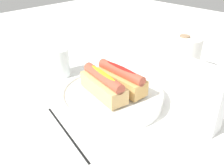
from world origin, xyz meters
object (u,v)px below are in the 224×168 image
napkin_box (199,97)px  paper_towel_roll (182,57)px  hotdog_front (103,84)px  hotdog_back (120,78)px  serving_bowl (112,96)px  water_glass (59,64)px  chopstick_near (67,132)px

napkin_box → paper_towel_roll: bearing=130.2°
hotdog_front → hotdog_back: bearing=80.8°
serving_bowl → water_glass: size_ratio=3.04×
hotdog_back → hotdog_front: bearing=-99.2°
napkin_box → hotdog_back: bearing=-167.7°
serving_bowl → napkin_box: size_ratio=1.83×
hotdog_back → water_glass: (-0.23, -0.04, -0.02)m
hotdog_back → napkin_box: size_ratio=1.01×
water_glass → paper_towel_roll: bearing=44.9°
paper_towel_roll → chopstick_near: paper_towel_roll is taller
paper_towel_roll → napkin_box: bearing=-50.3°
serving_bowl → hotdog_front: size_ratio=1.75×
paper_towel_roll → napkin_box: 0.25m
serving_bowl → water_glass: water_glass is taller
hotdog_front → water_glass: 0.23m
hotdog_back → water_glass: size_ratio=1.69×
serving_bowl → hotdog_back: 0.05m
paper_towel_roll → chopstick_near: bearing=-93.3°
napkin_box → chopstick_near: size_ratio=0.68×
serving_bowl → hotdog_front: bearing=-99.2°
hotdog_back → chopstick_near: hotdog_back is taller
chopstick_near → paper_towel_roll: bearing=98.9°
hotdog_front → napkin_box: (0.21, 0.10, 0.01)m
water_glass → chopstick_near: 0.30m
hotdog_front → water_glass: hotdog_front is taller
serving_bowl → napkin_box: napkin_box is taller
hotdog_front → hotdog_back: same height
serving_bowl → chopstick_near: serving_bowl is taller
hotdog_back → paper_towel_roll: paper_towel_roll is taller
hotdog_front → hotdog_back: 0.06m
hotdog_back → napkin_box: 0.21m
water_glass → chopstick_near: (0.25, -0.15, -0.04)m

